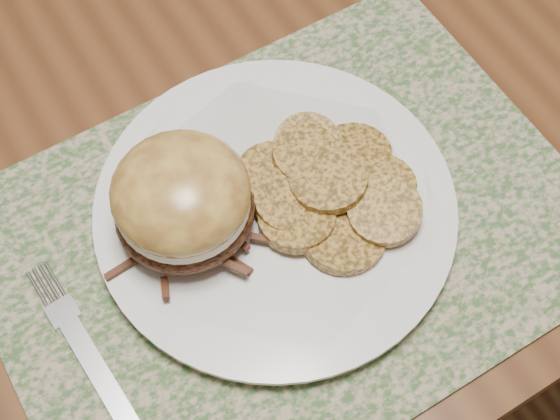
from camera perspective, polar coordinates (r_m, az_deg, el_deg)
The scene contains 7 objects.
ground at distance 1.37m, azimuth -10.48°, elevation -10.15°, with size 3.50×3.50×0.00m, color #53311C.
dining_table at distance 0.78m, azimuth -18.43°, elevation 5.33°, with size 1.50×0.90×0.75m.
placemat at distance 0.60m, azimuth 0.54°, elevation -1.70°, with size 0.45×0.33×0.00m, color #3A5C2F.
dinner_plate at distance 0.60m, azimuth -0.34°, elevation 0.08°, with size 0.26×0.26×0.02m, color white.
pork_sandwich at distance 0.55m, azimuth -7.15°, elevation 0.66°, with size 0.12×0.12×0.08m.
roasted_potatoes at distance 0.59m, azimuth 3.37°, elevation 1.66°, with size 0.14×0.15×0.03m.
fork at distance 0.57m, azimuth -13.57°, elevation -10.75°, with size 0.03×0.18×0.00m.
Camera 1 is at (-0.00, -0.48, 1.29)m, focal length 50.00 mm.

